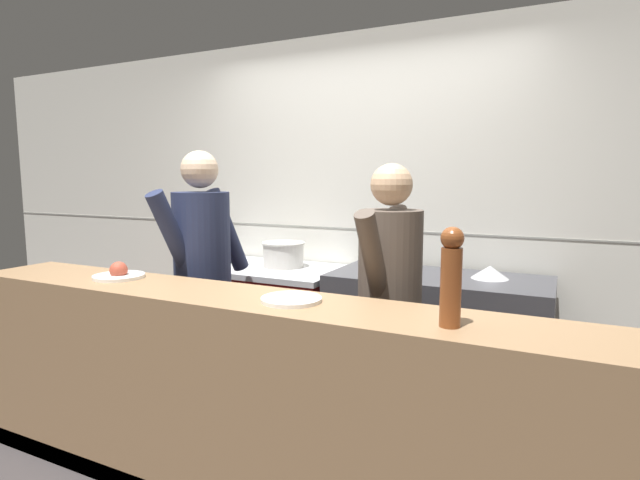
# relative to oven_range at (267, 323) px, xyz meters

# --- Properties ---
(ground_plane) EXTENTS (14.00, 14.00, 0.00)m
(ground_plane) POSITION_rel_oven_range_xyz_m (0.59, -1.03, -0.44)
(ground_plane) COLOR #383333
(wall_back_tiled) EXTENTS (8.00, 0.06, 2.60)m
(wall_back_tiled) POSITION_rel_oven_range_xyz_m (0.59, 0.40, 0.86)
(wall_back_tiled) COLOR silver
(wall_back_tiled) RESTS_ON ground_plane
(oven_range) EXTENTS (1.16, 0.71, 0.87)m
(oven_range) POSITION_rel_oven_range_xyz_m (0.00, 0.00, 0.00)
(oven_range) COLOR maroon
(oven_range) RESTS_ON ground_plane
(prep_counter) EXTENTS (1.37, 0.65, 0.92)m
(prep_counter) POSITION_rel_oven_range_xyz_m (1.29, -0.00, 0.02)
(prep_counter) COLOR #38383D
(prep_counter) RESTS_ON ground_plane
(pass_counter) EXTENTS (3.34, 0.45, 1.00)m
(pass_counter) POSITION_rel_oven_range_xyz_m (0.70, -1.28, 0.06)
(pass_counter) COLOR #93704C
(pass_counter) RESTS_ON ground_plane
(stock_pot) EXTENTS (0.32, 0.32, 0.18)m
(stock_pot) POSITION_rel_oven_range_xyz_m (0.12, 0.05, 0.53)
(stock_pot) COLOR beige
(stock_pot) RESTS_ON oven_range
(mixing_bowl_steel) EXTENTS (0.23, 0.23, 0.08)m
(mixing_bowl_steel) POSITION_rel_oven_range_xyz_m (1.60, 0.06, 0.52)
(mixing_bowl_steel) COLOR #B7BABF
(mixing_bowl_steel) RESTS_ON prep_counter
(plated_dish_main) EXTENTS (0.27, 0.27, 0.09)m
(plated_dish_main) POSITION_rel_oven_range_xyz_m (-0.15, -1.24, 0.58)
(plated_dish_main) COLOR white
(plated_dish_main) RESTS_ON pass_counter
(plated_dish_appetiser) EXTENTS (0.27, 0.27, 0.02)m
(plated_dish_appetiser) POSITION_rel_oven_range_xyz_m (0.94, -1.27, 0.57)
(plated_dish_appetiser) COLOR white
(plated_dish_appetiser) RESTS_ON pass_counter
(pepper_mill) EXTENTS (0.08, 0.08, 0.37)m
(pepper_mill) POSITION_rel_oven_range_xyz_m (1.64, -1.34, 0.75)
(pepper_mill) COLOR brown
(pepper_mill) RESTS_ON pass_counter
(chef_head_cook) EXTENTS (0.41, 0.74, 1.70)m
(chef_head_cook) POSITION_rel_oven_range_xyz_m (0.01, -0.75, 0.51)
(chef_head_cook) COLOR black
(chef_head_cook) RESTS_ON ground_plane
(chef_sous) EXTENTS (0.36, 0.71, 1.61)m
(chef_sous) POSITION_rel_oven_range_xyz_m (1.20, -0.71, 0.46)
(chef_sous) COLOR black
(chef_sous) RESTS_ON ground_plane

